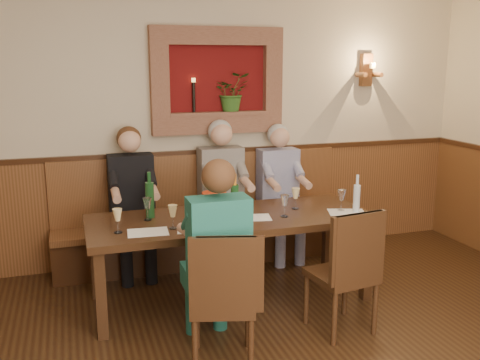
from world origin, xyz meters
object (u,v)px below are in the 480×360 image
Objects in this scene: chair_near_right at (342,295)px; wine_bottle_green_b at (150,199)px; person_bench_left at (133,215)px; spittoon_bucket at (214,206)px; chair_near_left at (223,325)px; person_bench_mid at (223,206)px; dining_table at (231,225)px; person_chair_front at (216,273)px; water_bottle at (357,197)px; person_bench_right at (280,204)px; wine_bottle_green_a at (235,200)px; bench at (204,231)px.

wine_bottle_green_b reaches higher than chair_near_right.
chair_near_right is at bearing -50.10° from person_bench_left.
wine_bottle_green_b is (0.07, -0.65, 0.31)m from person_bench_left.
spittoon_bucket is at bearing 128.66° from chair_near_right.
spittoon_bucket reaches higher than chair_near_left.
person_bench_mid reaches higher than chair_near_left.
person_bench_mid reaches higher than wine_bottle_green_b.
dining_table is 1.67× the size of person_bench_left.
chair_near_left is 0.68× the size of person_chair_front.
water_bottle reaches higher than chair_near_left.
water_bottle is at bearing -10.83° from dining_table.
person_bench_right is 1.23m from wine_bottle_green_a.
person_chair_front reaches higher than bench.
person_bench_right is 6.08× the size of spittoon_bucket.
person_bench_left is 1.02× the size of person_chair_front.
person_chair_front is at bearing -117.03° from wine_bottle_green_a.
person_bench_right reaches higher than wine_bottle_green_a.
dining_table is at bearing 85.76° from chair_near_left.
person_chair_front is (-1.15, -1.62, 0.00)m from person_bench_right.
bench is 3.05× the size of chair_near_right.
person_bench_mid is at bearing 71.97° from person_chair_front.
person_chair_front reaches higher than chair_near_right.
bench is at bearing 148.78° from person_bench_mid.
chair_near_right is 2.95× the size of water_bottle.
wine_bottle_green_b is at bearing -130.69° from bench.
person_bench_mid reaches higher than person_bench_left.
wine_bottle_green_b is (-0.50, 0.23, 0.04)m from spittoon_bucket.
person_bench_mid is 0.95m from wine_bottle_green_a.
chair_near_right is 0.68× the size of person_bench_left.
chair_near_left is 1.91m from person_bench_mid.
person_bench_right reaches higher than chair_near_left.
person_bench_mid is 1.41m from water_bottle.
person_chair_front reaches higher than chair_near_left.
person_chair_front is at bearing -76.86° from person_bench_left.
chair_near_right is 2.16m from person_bench_left.
person_chair_front is at bearing 170.44° from chair_near_right.
spittoon_bucket is (-0.16, -0.99, 0.54)m from bench.
water_bottle is (0.44, 0.60, 0.60)m from chair_near_right.
dining_table is 6.12× the size of wine_bottle_green_b.
dining_table is 1.10m from chair_near_right.
bench is at bearing 90.00° from dining_table.
bench is 7.95× the size of wine_bottle_green_a.
person_bench_left is 6.21× the size of spittoon_bucket.
chair_near_left is 1.87m from person_bench_left.
person_bench_mid is (-0.47, 1.64, 0.33)m from chair_near_right.
person_chair_front is (-0.99, 0.03, 0.30)m from chair_near_right.
wine_bottle_green_b is at bearing 164.45° from dining_table.
water_bottle is at bearing -7.34° from spittoon_bucket.
person_chair_front is (0.01, 0.19, 0.30)m from chair_near_left.
dining_table is at bearing 65.89° from person_chair_front.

